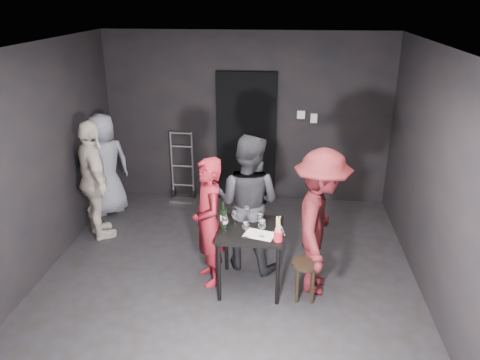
# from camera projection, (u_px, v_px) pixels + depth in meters

# --- Properties ---
(floor) EXTENTS (4.50, 5.00, 0.02)m
(floor) POSITION_uv_depth(u_px,v_px,m) (228.00, 280.00, 5.61)
(floor) COLOR black
(floor) RESTS_ON ground
(ceiling) EXTENTS (4.50, 5.00, 0.02)m
(ceiling) POSITION_uv_depth(u_px,v_px,m) (225.00, 48.00, 4.60)
(ceiling) COLOR silver
(ceiling) RESTS_ON ground
(wall_back) EXTENTS (4.50, 0.04, 2.70)m
(wall_back) POSITION_uv_depth(u_px,v_px,m) (247.00, 119.00, 7.41)
(wall_back) COLOR black
(wall_back) RESTS_ON ground
(wall_front) EXTENTS (4.50, 0.04, 2.70)m
(wall_front) POSITION_uv_depth(u_px,v_px,m) (173.00, 327.00, 2.80)
(wall_front) COLOR black
(wall_front) RESTS_ON ground
(wall_left) EXTENTS (0.04, 5.00, 2.70)m
(wall_left) POSITION_uv_depth(u_px,v_px,m) (31.00, 168.00, 5.32)
(wall_left) COLOR black
(wall_left) RESTS_ON ground
(wall_right) EXTENTS (0.04, 5.00, 2.70)m
(wall_right) POSITION_uv_depth(u_px,v_px,m) (439.00, 184.00, 4.89)
(wall_right) COLOR black
(wall_right) RESTS_ON ground
(doorway) EXTENTS (0.95, 0.10, 2.10)m
(doorway) POSITION_uv_depth(u_px,v_px,m) (246.00, 138.00, 7.47)
(doorway) COLOR black
(doorway) RESTS_ON ground
(wallbox_upper) EXTENTS (0.12, 0.06, 0.12)m
(wallbox_upper) POSITION_uv_depth(u_px,v_px,m) (301.00, 115.00, 7.25)
(wallbox_upper) COLOR #B7B7B2
(wallbox_upper) RESTS_ON wall_back
(wallbox_lower) EXTENTS (0.10, 0.06, 0.14)m
(wallbox_lower) POSITION_uv_depth(u_px,v_px,m) (314.00, 118.00, 7.25)
(wallbox_lower) COLOR #B7B7B2
(wallbox_lower) RESTS_ON wall_back
(hand_truck) EXTENTS (0.38, 0.33, 1.15)m
(hand_truck) POSITION_uv_depth(u_px,v_px,m) (183.00, 187.00, 7.74)
(hand_truck) COLOR #B2B2B7
(hand_truck) RESTS_ON floor
(tasting_table) EXTENTS (0.72, 0.72, 0.75)m
(tasting_table) POSITION_uv_depth(u_px,v_px,m) (251.00, 236.00, 5.28)
(tasting_table) COLOR black
(tasting_table) RESTS_ON floor
(stool) EXTENTS (0.31, 0.31, 0.47)m
(stool) POSITION_uv_depth(u_px,v_px,m) (306.00, 270.00, 5.15)
(stool) COLOR black
(stool) RESTS_ON floor
(server_red) EXTENTS (0.58, 0.68, 1.58)m
(server_red) POSITION_uv_depth(u_px,v_px,m) (209.00, 220.00, 5.33)
(server_red) COLOR maroon
(server_red) RESTS_ON floor
(woman_black) EXTENTS (1.06, 0.79, 1.94)m
(woman_black) POSITION_uv_depth(u_px,v_px,m) (248.00, 194.00, 5.59)
(woman_black) COLOR #26262B
(woman_black) RESTS_ON floor
(man_maroon) EXTENTS (0.73, 1.29, 1.90)m
(man_maroon) POSITION_uv_depth(u_px,v_px,m) (321.00, 214.00, 5.13)
(man_maroon) COLOR #511419
(man_maroon) RESTS_ON floor
(bystander_cream) EXTENTS (1.08, 1.19, 1.87)m
(bystander_cream) POSITION_uv_depth(u_px,v_px,m) (93.00, 174.00, 6.30)
(bystander_cream) COLOR beige
(bystander_cream) RESTS_ON floor
(bystander_grey) EXTENTS (0.90, 0.86, 1.66)m
(bystander_grey) POSITION_uv_depth(u_px,v_px,m) (104.00, 162.00, 7.06)
(bystander_grey) COLOR gray
(bystander_grey) RESTS_ON floor
(tasting_mat) EXTENTS (0.37, 0.29, 0.00)m
(tasting_mat) POSITION_uv_depth(u_px,v_px,m) (259.00, 235.00, 5.11)
(tasting_mat) COLOR white
(tasting_mat) RESTS_ON tasting_table
(wine_glass_a) EXTENTS (0.10, 0.10, 0.21)m
(wine_glass_a) POSITION_uv_depth(u_px,v_px,m) (225.00, 223.00, 5.13)
(wine_glass_a) COLOR white
(wine_glass_a) RESTS_ON tasting_table
(wine_glass_b) EXTENTS (0.08, 0.08, 0.18)m
(wine_glass_b) POSITION_uv_depth(u_px,v_px,m) (235.00, 217.00, 5.30)
(wine_glass_b) COLOR white
(wine_glass_b) RESTS_ON tasting_table
(wine_glass_c) EXTENTS (0.11, 0.11, 0.21)m
(wine_glass_c) POSITION_uv_depth(u_px,v_px,m) (247.00, 214.00, 5.35)
(wine_glass_c) COLOR white
(wine_glass_c) RESTS_ON tasting_table
(wine_glass_d) EXTENTS (0.10, 0.10, 0.20)m
(wine_glass_d) POSITION_uv_depth(u_px,v_px,m) (246.00, 229.00, 5.01)
(wine_glass_d) COLOR white
(wine_glass_d) RESTS_ON tasting_table
(wine_glass_e) EXTENTS (0.10, 0.10, 0.22)m
(wine_glass_e) POSITION_uv_depth(u_px,v_px,m) (262.00, 228.00, 5.02)
(wine_glass_e) COLOR white
(wine_glass_e) RESTS_ON tasting_table
(wine_glass_f) EXTENTS (0.08, 0.08, 0.19)m
(wine_glass_f) POSITION_uv_depth(u_px,v_px,m) (260.00, 221.00, 5.21)
(wine_glass_f) COLOR white
(wine_glass_f) RESTS_ON tasting_table
(wine_bottle) EXTENTS (0.08, 0.08, 0.31)m
(wine_bottle) POSITION_uv_depth(u_px,v_px,m) (223.00, 217.00, 5.23)
(wine_bottle) COLOR black
(wine_bottle) RESTS_ON tasting_table
(breadstick_cup) EXTENTS (0.10, 0.10, 0.30)m
(breadstick_cup) POSITION_uv_depth(u_px,v_px,m) (278.00, 229.00, 4.94)
(breadstick_cup) COLOR #AB1A2B
(breadstick_cup) RESTS_ON tasting_table
(reserved_card) EXTENTS (0.12, 0.16, 0.11)m
(reserved_card) POSITION_uv_depth(u_px,v_px,m) (279.00, 229.00, 5.12)
(reserved_card) COLOR white
(reserved_card) RESTS_ON tasting_table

